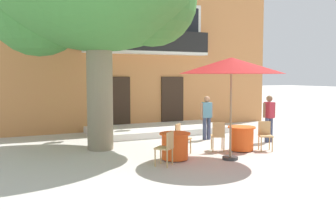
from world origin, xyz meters
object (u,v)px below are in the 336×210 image
object	(u,v)px
cafe_table_near_tree	(175,146)
cafe_table_middle	(241,138)
pedestrian_near_entrance	(207,115)
pedestrian_mid_plaza	(269,116)
cafe_chair_middle_1	(265,134)
cafe_chair_near_tree_1	(181,137)
cafe_chair_middle_0	(218,134)
cafe_umbrella	(231,66)
cafe_chair_near_tree_0	(166,146)

from	to	relation	value
cafe_table_near_tree	cafe_table_middle	bearing A→B (deg)	5.65
pedestrian_near_entrance	pedestrian_mid_plaza	size ratio (longest dim) A/B	0.97
cafe_chair_middle_1	pedestrian_near_entrance	distance (m)	2.57
cafe_chair_near_tree_1	pedestrian_mid_plaza	size ratio (longest dim) A/B	0.55
cafe_chair_middle_0	cafe_table_near_tree	bearing A→B (deg)	-164.59
cafe_chair_near_tree_1	cafe_umbrella	world-z (taller)	cafe_umbrella
cafe_chair_middle_0	cafe_chair_middle_1	bearing A→B (deg)	-19.34
cafe_umbrella	cafe_chair_near_tree_1	bearing A→B (deg)	127.83
cafe_umbrella	pedestrian_mid_plaza	bearing A→B (deg)	30.94
cafe_table_near_tree	cafe_chair_middle_0	size ratio (longest dim) A/B	0.95
cafe_chair_middle_0	cafe_umbrella	world-z (taller)	cafe_umbrella
cafe_chair_middle_1	cafe_table_middle	bearing A→B (deg)	159.50
cafe_table_middle	pedestrian_mid_plaza	bearing A→B (deg)	24.54
cafe_table_middle	pedestrian_mid_plaza	world-z (taller)	pedestrian_mid_plaza
cafe_chair_near_tree_1	cafe_umbrella	distance (m)	2.58
cafe_chair_middle_0	pedestrian_mid_plaza	bearing A→B (deg)	13.01
cafe_table_near_tree	cafe_chair_near_tree_0	bearing A→B (deg)	-133.13
cafe_umbrella	pedestrian_mid_plaza	world-z (taller)	cafe_umbrella
cafe_umbrella	pedestrian_near_entrance	distance (m)	3.68
cafe_table_near_tree	cafe_chair_middle_1	xyz separation A→B (m)	(3.15, -0.02, 0.14)
cafe_chair_near_tree_1	cafe_chair_middle_1	size ratio (longest dim) A/B	1.00
cafe_chair_middle_1	pedestrian_mid_plaza	world-z (taller)	pedestrian_mid_plaza
cafe_table_near_tree	cafe_chair_middle_0	bearing A→B (deg)	15.41
cafe_umbrella	pedestrian_near_entrance	world-z (taller)	cafe_umbrella
cafe_table_near_tree	cafe_table_middle	size ratio (longest dim) A/B	1.00
cafe_umbrella	pedestrian_mid_plaza	distance (m)	3.67
cafe_chair_near_tree_1	cafe_chair_middle_0	xyz separation A→B (m)	(1.24, -0.10, 0.00)
cafe_umbrella	cafe_chair_middle_1	bearing A→B (deg)	19.25
cafe_chair_middle_0	pedestrian_near_entrance	distance (m)	2.15
cafe_table_near_tree	pedestrian_mid_plaza	size ratio (longest dim) A/B	0.52
cafe_chair_near_tree_1	cafe_chair_near_tree_0	bearing A→B (deg)	-131.74
cafe_table_near_tree	cafe_chair_near_tree_0	size ratio (longest dim) A/B	0.95
cafe_table_middle	pedestrian_near_entrance	distance (m)	2.26
cafe_table_middle	cafe_chair_middle_1	bearing A→B (deg)	-20.50
cafe_chair_near_tree_1	pedestrian_near_entrance	bearing A→B (deg)	42.71
cafe_table_middle	pedestrian_mid_plaza	xyz separation A→B (m)	(1.78, 0.81, 0.54)
cafe_table_near_tree	cafe_umbrella	world-z (taller)	cafe_umbrella
cafe_table_near_tree	pedestrian_mid_plaza	world-z (taller)	pedestrian_mid_plaza
cafe_chair_near_tree_1	cafe_chair_middle_0	bearing A→B (deg)	-4.49
cafe_table_near_tree	cafe_chair_middle_0	distance (m)	1.80
cafe_chair_near_tree_1	cafe_table_near_tree	bearing A→B (deg)	-130.35
cafe_chair_near_tree_0	cafe_table_near_tree	bearing A→B (deg)	46.87
cafe_table_near_tree	cafe_chair_middle_0	xyz separation A→B (m)	(1.73, 0.48, 0.14)
pedestrian_near_entrance	cafe_chair_near_tree_1	bearing A→B (deg)	-137.29
cafe_chair_near_tree_0	cafe_umbrella	world-z (taller)	cafe_umbrella
cafe_table_near_tree	cafe_chair_middle_0	world-z (taller)	cafe_chair_middle_0
cafe_chair_near_tree_1	cafe_table_middle	distance (m)	1.99
cafe_umbrella	cafe_table_near_tree	bearing A→B (deg)	156.19
cafe_table_near_tree	pedestrian_near_entrance	world-z (taller)	pedestrian_near_entrance
cafe_chair_near_tree_0	cafe_umbrella	distance (m)	2.84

